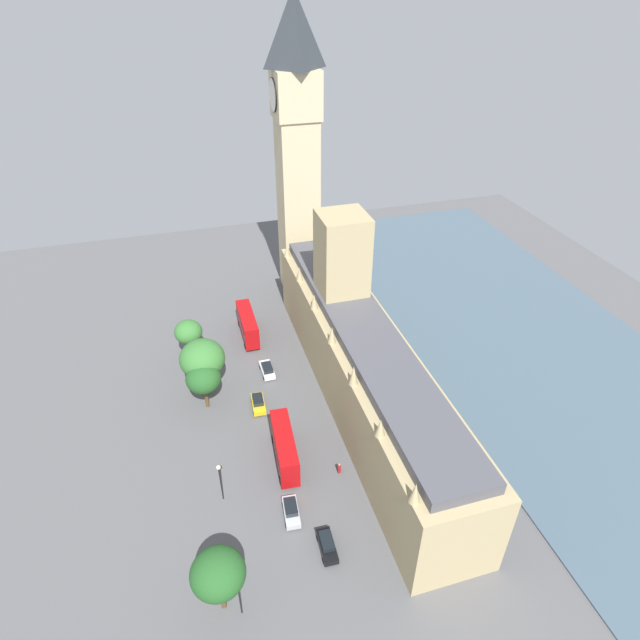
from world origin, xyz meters
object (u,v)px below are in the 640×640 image
at_px(clock_tower, 297,152).
at_px(double_decker_bus_corner, 248,324).
at_px(plane_tree_slot_10, 203,379).
at_px(street_lamp_slot_12, 238,588).
at_px(car_white_midblock, 267,369).
at_px(plane_tree_by_river_gate, 202,359).
at_px(parliament_building, 360,356).
at_px(double_decker_bus_opposite_hall, 285,447).
at_px(plane_tree_near_tower, 188,332).
at_px(car_silver_trailing, 291,511).
at_px(street_lamp_slot_11, 220,476).
at_px(car_black_far_end, 327,545).
at_px(car_yellow_cab_leading, 258,403).
at_px(pedestrian_under_trees, 339,469).
at_px(plane_tree_kerbside, 218,574).

distance_m(clock_tower, double_decker_bus_corner, 32.69).
height_order(plane_tree_slot_10, street_lamp_slot_12, plane_tree_slot_10).
distance_m(double_decker_bus_corner, street_lamp_slot_12, 50.19).
distance_m(car_white_midblock, street_lamp_slot_12, 39.30).
height_order(car_white_midblock, plane_tree_by_river_gate, plane_tree_by_river_gate).
bearing_deg(parliament_building, car_white_midblock, -34.86).
height_order(double_decker_bus_corner, street_lamp_slot_12, street_lamp_slot_12).
xyz_separation_m(double_decker_bus_opposite_hall, plane_tree_near_tower, (10.33, -26.24, 3.18)).
height_order(clock_tower, street_lamp_slot_12, clock_tower).
height_order(car_silver_trailing, street_lamp_slot_11, street_lamp_slot_11).
height_order(double_decker_bus_opposite_hall, street_lamp_slot_11, street_lamp_slot_11).
bearing_deg(car_black_far_end, car_yellow_cab_leading, -80.24).
relative_size(pedestrian_under_trees, plane_tree_near_tower, 0.21).
bearing_deg(pedestrian_under_trees, plane_tree_kerbside, 26.68).
xyz_separation_m(double_decker_bus_corner, plane_tree_kerbside, (10.91, 48.10, 3.57)).
bearing_deg(plane_tree_near_tower, street_lamp_slot_12, 91.62).
bearing_deg(street_lamp_slot_11, car_black_far_end, 135.74).
xyz_separation_m(parliament_building, pedestrian_under_trees, (7.69, 14.02, -6.89)).
relative_size(car_white_midblock, street_lamp_slot_11, 0.76).
height_order(car_white_midblock, plane_tree_slot_10, plane_tree_slot_10).
distance_m(car_white_midblock, pedestrian_under_trees, 23.57).
relative_size(double_decker_bus_opposite_hall, street_lamp_slot_11, 1.71).
height_order(double_decker_bus_corner, plane_tree_slot_10, plane_tree_slot_10).
height_order(car_black_far_end, plane_tree_slot_10, plane_tree_slot_10).
xyz_separation_m(plane_tree_kerbside, plane_tree_by_river_gate, (-1.95, -34.46, 0.75)).
distance_m(double_decker_bus_corner, plane_tree_slot_10, 19.31).
distance_m(clock_tower, car_silver_trailing, 62.49).
height_order(car_yellow_cab_leading, car_black_far_end, same).
distance_m(car_black_far_end, plane_tree_by_river_gate, 33.50).
height_order(double_decker_bus_opposite_hall, plane_tree_near_tower, plane_tree_near_tower).
height_order(double_decker_bus_opposite_hall, street_lamp_slot_12, street_lamp_slot_12).
relative_size(plane_tree_near_tower, street_lamp_slot_11, 1.26).
xyz_separation_m(double_decker_bus_opposite_hall, car_black_far_end, (-1.68, 14.38, -1.75)).
relative_size(plane_tree_by_river_gate, street_lamp_slot_12, 1.41).
bearing_deg(plane_tree_by_river_gate, plane_tree_slot_10, 84.11).
bearing_deg(double_decker_bus_opposite_hall, car_yellow_cab_leading, -77.73).
height_order(double_decker_bus_corner, pedestrian_under_trees, double_decker_bus_corner).
distance_m(car_black_far_end, plane_tree_near_tower, 42.64).
height_order(car_black_far_end, plane_tree_near_tower, plane_tree_near_tower).
relative_size(car_white_midblock, car_silver_trailing, 1.02).
distance_m(parliament_building, pedestrian_under_trees, 17.42).
bearing_deg(double_decker_bus_corner, plane_tree_kerbside, -102.68).
bearing_deg(double_decker_bus_opposite_hall, parliament_building, -140.81).
relative_size(car_white_midblock, car_yellow_cab_leading, 1.02).
xyz_separation_m(parliament_building, clock_tower, (0.42, -35.35, 20.76)).
relative_size(plane_tree_kerbside, street_lamp_slot_12, 1.23).
relative_size(car_silver_trailing, car_black_far_end, 1.00).
xyz_separation_m(parliament_building, car_yellow_cab_leading, (15.80, -1.45, -6.76)).
bearing_deg(plane_tree_by_river_gate, car_silver_trailing, 106.43).
xyz_separation_m(car_black_far_end, street_lamp_slot_11, (10.73, -10.46, 3.47)).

